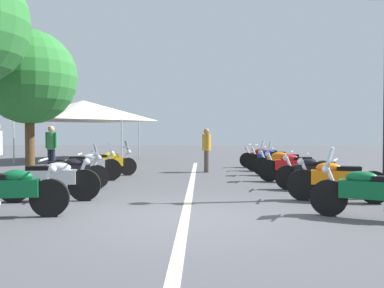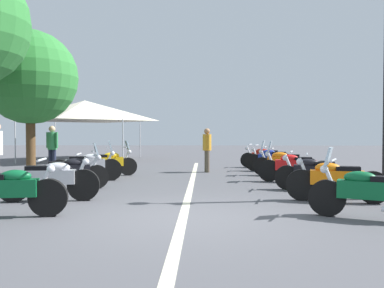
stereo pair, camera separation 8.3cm
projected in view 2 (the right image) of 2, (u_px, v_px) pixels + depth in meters
ground_plane at (183, 217)px, 6.89m from camera, size 80.00×80.00×0.00m
lane_centre_stripe at (191, 186)px, 11.01m from camera, size 16.67×0.16×0.01m
motorcycle_left_row_0 at (6, 191)px, 6.85m from camera, size 0.66×2.08×1.01m
motorcycle_left_row_1 at (50, 179)px, 8.49m from camera, size 0.64×2.11×1.02m
motorcycle_left_row_2 at (69, 172)px, 10.26m from camera, size 0.95×2.00×1.20m
motorcycle_left_row_3 at (87, 165)px, 12.04m from camera, size 0.87×2.12×1.22m
motorcycle_left_row_4 at (107, 162)px, 13.48m from camera, size 0.98×1.99×1.20m
motorcycle_right_row_0 at (369, 192)px, 6.70m from camera, size 1.03×1.94×1.21m
motorcycle_right_row_1 at (336, 180)px, 8.41m from camera, size 0.85×2.05×1.02m
motorcycle_right_row_2 at (315, 173)px, 10.05m from camera, size 0.87×1.97×0.99m
motorcycle_right_row_3 at (295, 166)px, 11.79m from camera, size 0.85×2.16×1.22m
motorcycle_right_row_4 at (284, 162)px, 13.50m from camera, size 0.86×2.14×1.20m
motorcycle_right_row_5 at (273, 159)px, 15.07m from camera, size 0.93×2.06×1.01m
motorcycle_right_row_6 at (266, 157)px, 16.65m from camera, size 0.93×2.11×0.99m
bystander_0 at (207, 147)px, 14.82m from camera, size 0.52×0.32×1.63m
bystander_1 at (52, 145)px, 14.56m from camera, size 0.32×0.49×1.71m
roadside_tree_1 at (30, 78)px, 14.08m from camera, size 3.30×3.30×5.07m
event_tent at (85, 111)px, 21.52m from camera, size 5.73×5.73×3.20m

